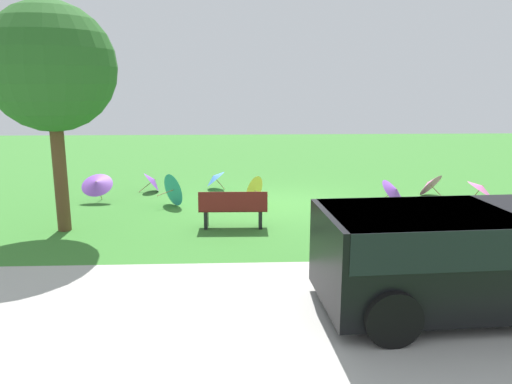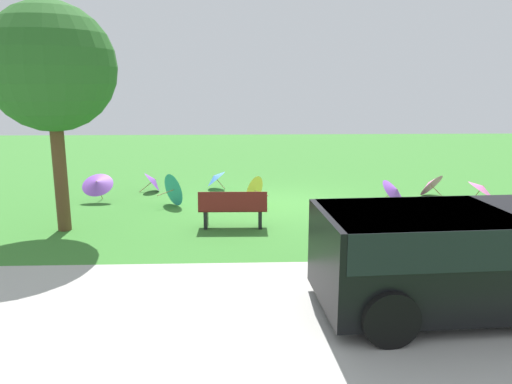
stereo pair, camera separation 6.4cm
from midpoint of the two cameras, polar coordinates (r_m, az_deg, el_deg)
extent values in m
plane|color=#387A2D|center=(14.00, 2.94, -1.39)|extent=(40.00, 40.00, 0.00)
cube|color=#B2AFA8|center=(7.65, 7.82, -13.43)|extent=(40.00, 4.14, 0.01)
cube|color=black|center=(8.03, 23.87, -6.61)|extent=(4.70, 2.16, 1.35)
cube|color=black|center=(7.50, 18.00, -4.23)|extent=(2.68, 2.07, 0.55)
cylinder|color=black|center=(6.74, 15.27, -13.95)|extent=(0.77, 0.26, 0.76)
cylinder|color=black|center=(8.39, 10.62, -8.37)|extent=(0.77, 0.26, 0.76)
cube|color=maroon|center=(11.62, -2.82, -1.96)|extent=(1.61, 0.48, 0.05)
cube|color=maroon|center=(11.37, -2.85, -1.11)|extent=(1.60, 0.14, 0.45)
cube|color=black|center=(11.71, -5.94, -3.04)|extent=(0.09, 0.41, 0.45)
cube|color=black|center=(11.68, 0.34, -3.02)|extent=(0.09, 0.41, 0.45)
cylinder|color=brown|center=(12.04, -21.91, 2.39)|extent=(0.30, 0.30, 2.85)
sphere|color=#286023|center=(11.89, -22.80, 13.20)|extent=(2.81, 2.81, 2.81)
cylinder|color=tan|center=(13.64, 0.47, -0.13)|extent=(0.39, 0.28, 0.11)
cone|color=yellow|center=(13.79, -0.61, 0.25)|extent=(0.74, 0.88, 0.86)
sphere|color=tan|center=(13.82, -0.87, 0.34)|extent=(0.06, 0.05, 0.04)
cylinder|color=tan|center=(14.62, 14.72, -0.52)|extent=(0.31, 0.23, 0.32)
cone|color=purple|center=(14.52, 15.64, 0.17)|extent=(1.04, 1.08, 0.75)
sphere|color=tan|center=(14.49, 15.88, 0.34)|extent=(0.06, 0.06, 0.05)
cylinder|color=tan|center=(15.11, 23.79, -0.52)|extent=(0.29, 0.11, 0.46)
cone|color=pink|center=(15.09, 24.52, 0.47)|extent=(0.94, 0.97, 0.52)
sphere|color=tan|center=(15.08, 24.67, 0.67)|extent=(0.06, 0.05, 0.05)
cylinder|color=tan|center=(13.76, -10.61, -0.10)|extent=(0.42, 0.33, 0.12)
cone|color=teal|center=(13.91, -9.38, 0.35)|extent=(0.84, 0.94, 0.94)
sphere|color=tan|center=(13.95, -9.05, 0.47)|extent=(0.06, 0.05, 0.04)
cylinder|color=tan|center=(15.97, -4.29, 0.93)|extent=(0.29, 0.05, 0.34)
cone|color=#4C8CE5|center=(15.95, -4.95, 1.70)|extent=(0.71, 0.78, 0.57)
sphere|color=tan|center=(15.95, -5.11, 1.90)|extent=(0.05, 0.04, 0.05)
cylinder|color=tan|center=(15.88, -12.84, 0.56)|extent=(0.41, 0.11, 0.32)
cone|color=purple|center=(15.85, -11.95, 1.29)|extent=(0.69, 0.82, 0.66)
sphere|color=tan|center=(15.85, -11.76, 1.45)|extent=(0.06, 0.05, 0.05)
cylinder|color=tan|center=(15.04, -17.78, -0.02)|extent=(0.03, 0.38, 0.51)
cone|color=purple|center=(14.77, -18.09, 0.96)|extent=(0.89, 0.81, 0.64)
sphere|color=tan|center=(14.71, -18.15, 1.15)|extent=(0.04, 0.05, 0.05)
cylinder|color=tan|center=(11.45, 17.33, -3.39)|extent=(0.05, 0.44, 0.12)
cone|color=yellow|center=(11.15, 17.77, -3.48)|extent=(0.78, 0.36, 0.78)
sphere|color=tan|center=(11.08, 17.90, -3.51)|extent=(0.04, 0.04, 0.04)
cylinder|color=tan|center=(15.71, 20.13, 0.03)|extent=(0.31, 0.33, 0.35)
cone|color=pink|center=(15.78, 19.33, 0.91)|extent=(1.05, 1.04, 0.75)
sphere|color=tan|center=(15.79, 19.17, 1.09)|extent=(0.06, 0.06, 0.05)
camera|label=1|loc=(0.03, -90.14, -0.03)|focal=34.53mm
camera|label=2|loc=(0.03, 89.86, 0.03)|focal=34.53mm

